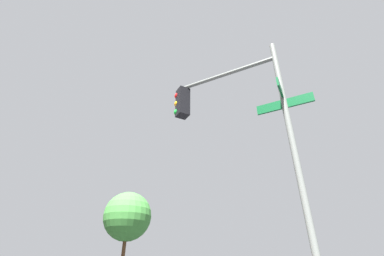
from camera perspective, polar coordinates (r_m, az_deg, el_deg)
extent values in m
cylinder|color=slate|center=(4.99, 21.90, -5.72)|extent=(0.12, 0.12, 5.53)
cylinder|color=slate|center=(6.42, 7.39, 11.70)|extent=(2.02, 1.37, 0.09)
cube|color=black|center=(6.53, -2.06, 5.64)|extent=(0.28, 0.28, 0.80)
sphere|color=red|center=(6.74, -3.14, 7.04)|extent=(0.18, 0.18, 0.18)
sphere|color=orange|center=(6.60, -3.20, 5.29)|extent=(0.18, 0.18, 0.18)
sphere|color=green|center=(6.46, -3.26, 3.45)|extent=(0.18, 0.18, 0.18)
cube|color=#0F5128|center=(5.49, 19.78, 5.03)|extent=(0.94, 0.64, 0.20)
cube|color=#0F5128|center=(5.61, 19.40, 6.90)|extent=(0.58, 0.86, 0.20)
sphere|color=#387A33|center=(19.37, -14.07, -18.41)|extent=(3.26, 3.26, 3.26)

